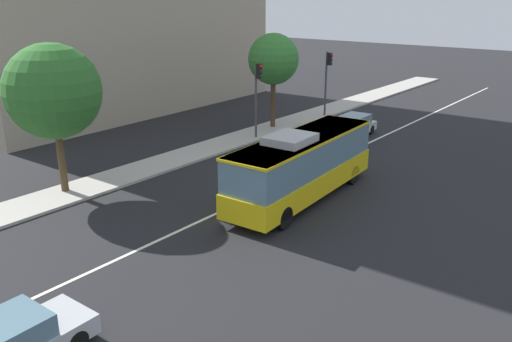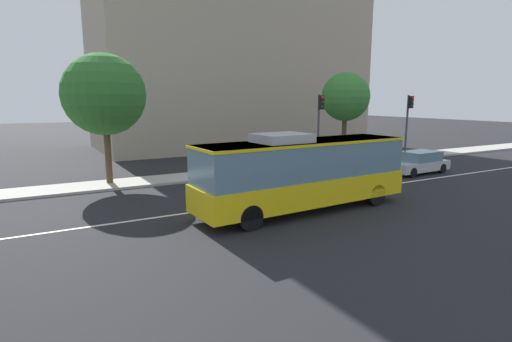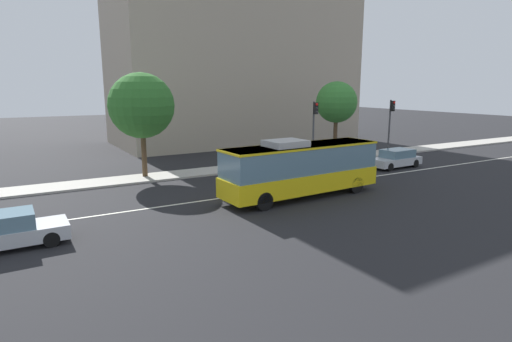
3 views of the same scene
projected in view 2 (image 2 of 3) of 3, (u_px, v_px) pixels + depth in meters
ground_plane at (291, 199)px, 19.62m from camera, size 160.00×160.00×0.00m
sidewalk_kerb at (229, 173)px, 25.96m from camera, size 80.00×2.64×0.14m
lane_centre_line at (291, 198)px, 19.62m from camera, size 76.00×0.16×0.01m
transit_bus at (303, 170)px, 17.19m from camera, size 10.13×3.09×3.46m
sedan_silver at (418, 162)px, 26.27m from camera, size 4.57×1.98×1.46m
traffic_light_near_corner at (320, 118)px, 27.66m from camera, size 0.35×0.62×5.20m
traffic_light_mid_block at (409, 116)px, 31.64m from camera, size 0.35×0.62×5.20m
street_tree_kerbside_left at (345, 97)px, 29.81m from camera, size 3.64×3.64×6.88m
street_tree_kerbside_centre at (104, 95)px, 21.86m from camera, size 4.53×4.53×7.39m
office_block_background at (232, 31)px, 41.32m from camera, size 27.86×13.43×23.80m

